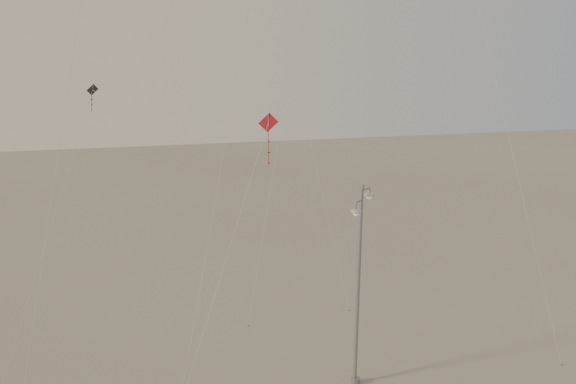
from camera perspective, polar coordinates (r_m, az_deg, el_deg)
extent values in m
cylinder|color=gray|center=(32.08, 6.02, -16.32)|extent=(0.44, 0.44, 0.30)
cylinder|color=gray|center=(30.07, 6.24, -8.59)|extent=(0.28, 0.18, 9.60)
cylinder|color=gray|center=(28.66, 6.67, 0.48)|extent=(0.14, 0.14, 0.18)
cylinder|color=gray|center=(28.89, 6.97, 0.27)|extent=(0.46, 0.32, 0.07)
cylinder|color=gray|center=(29.12, 7.26, 0.06)|extent=(0.06, 0.06, 0.30)
ellipsoid|color=beige|center=(29.15, 7.25, -0.23)|extent=(0.52, 0.52, 0.18)
cylinder|color=gray|center=(28.54, 6.37, -0.81)|extent=(0.50, 0.45, 0.07)
cylinder|color=gray|center=(28.33, 6.08, -1.32)|extent=(0.06, 0.06, 0.40)
ellipsoid|color=beige|center=(28.38, 6.07, -1.71)|extent=(0.52, 0.52, 0.18)
cylinder|color=beige|center=(25.67, -6.05, 1.71)|extent=(5.10, 4.35, 21.59)
cylinder|color=gray|center=(37.62, -3.55, -11.77)|extent=(0.06, 0.06, 0.10)
cube|color=maroon|center=(23.61, -1.76, 6.19)|extent=(0.67, 0.41, 0.75)
cylinder|color=maroon|center=(23.90, -1.74, 3.92)|extent=(0.07, 0.20, 1.29)
cylinder|color=beige|center=(24.55, -6.60, -9.35)|extent=(4.47, 0.74, 13.00)
cylinder|color=beige|center=(34.28, 19.03, 4.62)|extent=(3.87, 6.38, 22.36)
cylinder|color=gray|center=(36.23, 23.13, -13.91)|extent=(0.06, 0.06, 0.10)
cylinder|color=beige|center=(42.08, 1.02, 8.76)|extent=(2.86, 12.63, 25.21)
cylinder|color=gray|center=(39.71, 5.46, -10.41)|extent=(0.06, 0.06, 0.10)
cube|color=#292522|center=(31.66, -16.98, 8.70)|extent=(0.54, 0.18, 0.54)
cylinder|color=#292522|center=(31.84, -17.05, 7.59)|extent=(0.09, 0.12, 0.76)
cylinder|color=beige|center=(31.06, -20.83, -4.58)|extent=(4.96, 4.16, 13.70)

